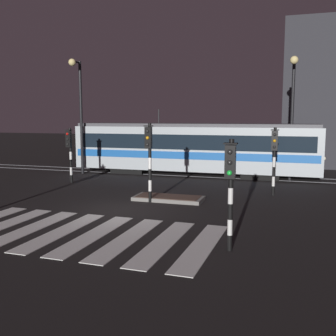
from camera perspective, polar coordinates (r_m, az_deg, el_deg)
name	(u,v)px	position (r m, az deg, el deg)	size (l,w,h in m)	color
ground_plane	(119,211)	(15.88, -6.98, -6.11)	(120.00, 120.00, 0.00)	black
rail_near	(183,176)	(24.68, 2.20, -1.14)	(80.00, 0.12, 0.03)	#59595E
rail_far	(189,173)	(26.05, 3.03, -0.69)	(80.00, 0.12, 0.03)	#59595E
crosswalk_zebra	(78,233)	(13.15, -12.82, -9.09)	(8.92, 4.67, 0.02)	silver
traffic_island	(169,198)	(17.68, 0.08, -4.36)	(3.07, 1.32, 0.18)	slate
traffic_light_corner_far_left	(70,147)	(22.60, -13.95, 2.95)	(0.36, 0.42, 3.06)	black
traffic_light_median_centre	(149,151)	(16.88, -2.72, 2.49)	(0.36, 0.42, 3.41)	black
traffic_light_corner_far_right	(274,151)	(18.90, 15.02, 2.35)	(0.36, 0.42, 3.19)	black
traffic_light_corner_near_right	(230,178)	(10.83, 8.95, -1.49)	(0.36, 0.42, 3.10)	black
street_lamp_trackside_left	(79,103)	(25.90, -12.69, 9.13)	(0.44, 1.21, 7.16)	black
street_lamp_trackside_right	(293,103)	(23.72, 17.44, 8.85)	(0.44, 1.21, 6.94)	black
tram	(193,147)	(25.05, 3.65, 2.96)	(15.46, 2.58, 4.15)	#B2BCC1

